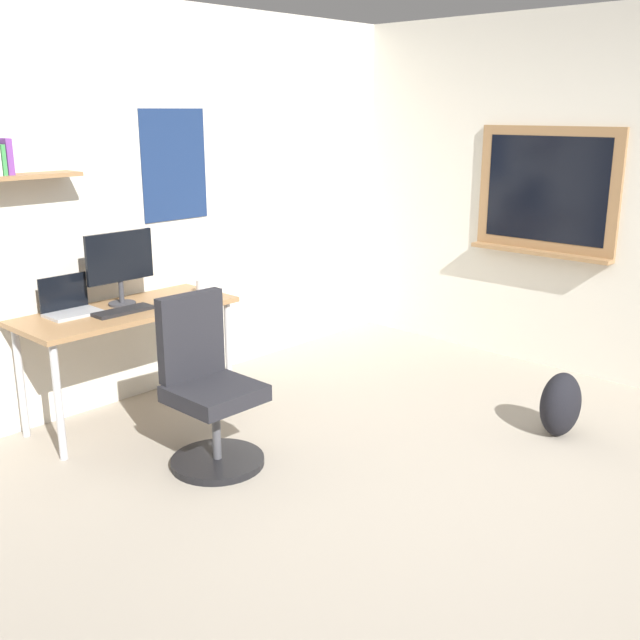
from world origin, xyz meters
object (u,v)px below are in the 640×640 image
object	(u,v)px
office_chair	(208,393)
laptop	(69,305)
desk	(127,321)
backpack	(561,404)
keyboard	(123,311)
coffee_mug	(202,286)
monitor_primary	(120,263)
computer_mouse	(162,302)

from	to	relation	value
office_chair	laptop	world-z (taller)	laptop
desk	backpack	bearing A→B (deg)	-52.62
office_chair	keyboard	distance (m)	0.85
desk	keyboard	distance (m)	0.13
office_chair	laptop	distance (m)	1.09
office_chair	coffee_mug	world-z (taller)	office_chair
laptop	monitor_primary	xyz separation A→B (m)	(0.34, -0.05, 0.22)
desk	backpack	distance (m)	2.71
backpack	keyboard	bearing A→B (deg)	129.48
coffee_mug	desk	bearing A→B (deg)	177.84
desk	office_chair	size ratio (longest dim) A/B	1.42
computer_mouse	coffee_mug	xyz separation A→B (m)	(0.36, 0.05, 0.03)
computer_mouse	backpack	bearing A→B (deg)	-55.51
backpack	monitor_primary	bearing A→B (deg)	125.65
desk	backpack	world-z (taller)	desk
desk	monitor_primary	distance (m)	0.36
backpack	computer_mouse	bearing A→B (deg)	124.49
coffee_mug	backpack	world-z (taller)	coffee_mug
computer_mouse	backpack	size ratio (longest dim) A/B	0.26
computer_mouse	keyboard	bearing A→B (deg)	180.00
keyboard	laptop	bearing A→B (deg)	138.10
monitor_primary	coffee_mug	world-z (taller)	monitor_primary
office_chair	computer_mouse	world-z (taller)	office_chair
monitor_primary	computer_mouse	distance (m)	0.35
coffee_mug	backpack	size ratio (longest dim) A/B	0.23
keyboard	computer_mouse	size ratio (longest dim) A/B	3.56
keyboard	backpack	distance (m)	2.71
office_chair	coffee_mug	distance (m)	1.10
coffee_mug	backpack	distance (m)	2.41
laptop	monitor_primary	bearing A→B (deg)	-8.15
monitor_primary	computer_mouse	bearing A→B (deg)	-42.34
office_chair	monitor_primary	bearing A→B (deg)	84.59
laptop	keyboard	size ratio (longest dim) A/B	0.84
desk	laptop	bearing A→B (deg)	155.22
keyboard	computer_mouse	distance (m)	0.28
computer_mouse	backpack	xyz separation A→B (m)	(1.41, -2.05, -0.54)
desk	computer_mouse	size ratio (longest dim) A/B	12.94
laptop	computer_mouse	distance (m)	0.56
office_chair	laptop	bearing A→B (deg)	103.98
monitor_primary	computer_mouse	size ratio (longest dim) A/B	4.46
laptop	backpack	bearing A→B (deg)	-49.61
office_chair	keyboard	xyz separation A→B (m)	(-0.01, 0.78, 0.33)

